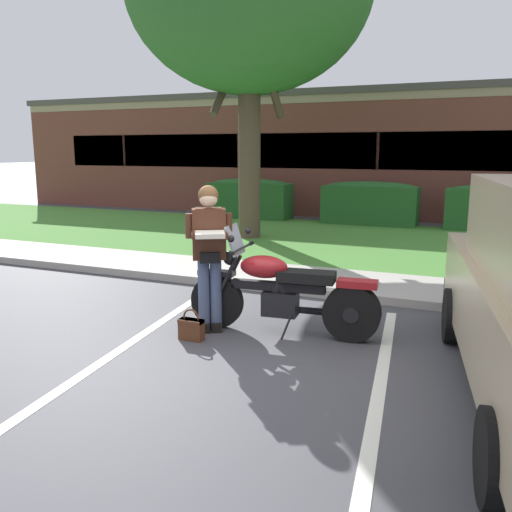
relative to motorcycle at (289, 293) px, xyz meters
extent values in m
plane|color=#424247|center=(-0.24, -1.09, -0.49)|extent=(140.00, 140.00, 0.00)
cube|color=#ADA89E|center=(-0.24, 1.72, -0.43)|extent=(60.00, 0.20, 0.12)
cube|color=#ADA89E|center=(-0.24, 2.57, -0.45)|extent=(60.00, 1.50, 0.08)
cube|color=#478433|center=(-0.24, 6.46, -0.46)|extent=(60.00, 6.28, 0.06)
cube|color=silver|center=(-1.52, -0.89, -0.49)|extent=(0.65, 4.38, 0.01)
cube|color=silver|center=(1.23, -0.89, -0.49)|extent=(0.65, 4.38, 0.01)
cylinder|color=black|center=(-0.87, -0.10, -0.17)|extent=(0.65, 0.17, 0.64)
cylinder|color=black|center=(-0.87, -0.10, -0.17)|extent=(0.19, 0.14, 0.18)
cylinder|color=black|center=(0.72, 0.07, -0.17)|extent=(0.66, 0.25, 0.64)
cylinder|color=black|center=(0.72, 0.07, -0.17)|extent=(0.20, 0.22, 0.18)
cube|color=black|center=(-0.87, -0.10, 0.18)|extent=(0.45, 0.19, 0.06)
cube|color=maroon|center=(0.77, 0.08, 0.17)|extent=(0.46, 0.24, 0.08)
cylinder|color=black|center=(-0.73, -0.16, 0.11)|extent=(0.31, 0.08, 0.58)
cylinder|color=black|center=(-0.75, 0.00, 0.11)|extent=(0.31, 0.08, 0.58)
sphere|color=black|center=(-0.70, -0.08, 0.37)|extent=(0.17, 0.17, 0.17)
cylinder|color=black|center=(-0.56, -0.06, 0.49)|extent=(0.11, 0.72, 0.03)
cylinder|color=black|center=(-0.53, -0.42, 0.49)|extent=(0.05, 0.10, 0.04)
cylinder|color=black|center=(-0.60, 0.29, 0.49)|extent=(0.05, 0.10, 0.04)
sphere|color=black|center=(-0.55, -0.36, 0.65)|extent=(0.08, 0.08, 0.08)
sphere|color=black|center=(-0.62, 0.23, 0.65)|extent=(0.08, 0.08, 0.08)
cube|color=#B2BCC6|center=(-0.64, -0.07, 0.59)|extent=(0.18, 0.37, 0.35)
cube|color=black|center=(-0.13, -0.02, 0.07)|extent=(1.10, 0.21, 0.10)
ellipsoid|color=maroon|center=(-0.30, -0.04, 0.29)|extent=(0.59, 0.38, 0.26)
cube|color=black|center=(0.20, 0.02, 0.21)|extent=(0.67, 0.35, 0.12)
cube|color=black|center=(-0.10, -0.01, -0.13)|extent=(0.42, 0.28, 0.28)
cylinder|color=black|center=(-0.13, -0.02, 0.03)|extent=(0.19, 0.14, 0.21)
cylinder|color=black|center=(-0.06, -0.01, 0.03)|extent=(0.19, 0.14, 0.21)
cylinder|color=black|center=(0.25, 0.16, -0.23)|extent=(0.61, 0.14, 0.08)
cylinder|color=black|center=(0.45, 0.18, -0.23)|extent=(0.61, 0.14, 0.08)
cylinder|color=black|center=(0.04, -0.16, -0.34)|extent=(0.11, 0.13, 0.30)
cube|color=black|center=(-0.83, -0.20, -0.44)|extent=(0.22, 0.26, 0.10)
cube|color=black|center=(-0.95, -0.27, -0.44)|extent=(0.22, 0.26, 0.10)
cylinder|color=#47567A|center=(-0.84, -0.19, -0.06)|extent=(0.14, 0.14, 0.86)
cylinder|color=#47567A|center=(-0.96, -0.26, -0.06)|extent=(0.14, 0.14, 0.86)
cube|color=#4C2819|center=(-0.90, -0.22, 0.66)|extent=(0.44, 0.38, 0.58)
cube|color=#4C2819|center=(-0.90, -0.22, 0.93)|extent=(0.36, 0.32, 0.06)
sphere|color=beige|center=(-0.90, -0.22, 1.07)|extent=(0.21, 0.21, 0.21)
sphere|color=brown|center=(-0.91, -0.21, 1.10)|extent=(0.23, 0.23, 0.23)
cube|color=black|center=(-0.84, -0.33, 0.41)|extent=(0.24, 0.20, 0.12)
cylinder|color=#4C2819|center=(-0.68, -0.28, 0.68)|extent=(0.25, 0.34, 0.09)
cylinder|color=#4C2819|center=(-0.96, -0.44, 0.68)|extent=(0.25, 0.34, 0.09)
cylinder|color=#4C2819|center=(-0.70, -0.13, 0.76)|extent=(0.10, 0.10, 0.28)
cylinder|color=#4C2819|center=(-1.08, -0.35, 0.76)|extent=(0.10, 0.10, 0.28)
cube|color=beige|center=(-0.75, -0.48, 0.70)|extent=(0.44, 0.44, 0.05)
cube|color=#562D19|center=(-0.94, -0.61, -0.37)|extent=(0.28, 0.12, 0.24)
cube|color=#562D19|center=(-0.94, -0.62, -0.27)|extent=(0.28, 0.13, 0.04)
torus|color=#562D19|center=(-0.94, -0.61, -0.23)|extent=(0.20, 0.02, 0.20)
cube|color=black|center=(2.07, -1.10, 0.99)|extent=(0.44, 2.70, 0.55)
cylinder|color=black|center=(1.78, 0.49, -0.19)|extent=(0.33, 0.63, 0.60)
cylinder|color=black|center=(2.21, -2.40, -0.19)|extent=(0.33, 0.63, 0.60)
cylinder|color=#4C3D2D|center=(-3.16, 6.00, 1.30)|extent=(0.51, 0.51, 3.58)
cylinder|color=#4C3D2D|center=(-2.61, 6.00, 3.00)|extent=(0.18, 1.24, 1.38)
cylinder|color=#4C3D2D|center=(-3.77, 6.00, 3.03)|extent=(0.18, 1.36, 1.44)
cube|color=#235623|center=(-4.68, 9.43, 0.06)|extent=(2.53, 0.90, 1.10)
ellipsoid|color=#235623|center=(-4.68, 9.43, 0.61)|extent=(2.40, 0.84, 0.28)
cube|color=#235623|center=(-1.02, 9.43, 0.06)|extent=(2.60, 0.90, 1.10)
ellipsoid|color=#235623|center=(-1.02, 9.43, 0.61)|extent=(2.47, 0.84, 0.28)
cube|color=brown|center=(-1.13, 15.09, 1.39)|extent=(26.86, 8.58, 3.75)
cube|color=#998466|center=(-1.13, 10.84, 3.14)|extent=(26.86, 0.10, 0.24)
cube|color=#4C4742|center=(-1.13, 15.09, 3.36)|extent=(27.13, 8.66, 0.20)
cube|color=#1E282D|center=(-1.13, 10.83, 1.57)|extent=(22.83, 0.06, 1.10)
cube|color=brown|center=(-10.26, 10.82, 1.57)|extent=(0.08, 0.04, 1.20)
cube|color=brown|center=(-5.70, 10.82, 1.57)|extent=(0.08, 0.04, 1.20)
cube|color=brown|center=(-1.13, 10.82, 1.57)|extent=(0.08, 0.04, 1.20)
camera|label=1|loc=(2.02, -5.65, 1.61)|focal=38.08mm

